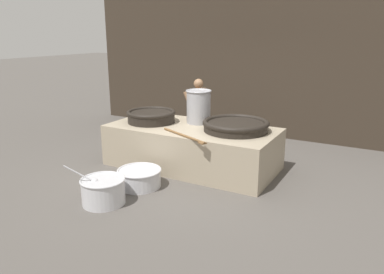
% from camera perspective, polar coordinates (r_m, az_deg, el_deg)
% --- Properties ---
extents(ground_plane, '(60.00, 60.00, 0.00)m').
position_cam_1_polar(ground_plane, '(7.26, -0.00, -4.46)').
color(ground_plane, '#56514C').
extents(back_wall, '(8.89, 0.24, 3.55)m').
position_cam_1_polar(back_wall, '(9.51, 8.73, 11.15)').
color(back_wall, '#382D23').
rests_on(back_wall, ground_plane).
extents(hearth_platform, '(3.17, 1.50, 0.78)m').
position_cam_1_polar(hearth_platform, '(7.14, -0.00, -1.51)').
color(hearth_platform, tan).
rests_on(hearth_platform, ground_plane).
extents(giant_wok_near, '(0.96, 0.96, 0.23)m').
position_cam_1_polar(giant_wok_near, '(7.43, -6.23, 3.22)').
color(giant_wok_near, black).
rests_on(giant_wok_near, hearth_platform).
extents(giant_wok_far, '(1.20, 1.20, 0.19)m').
position_cam_1_polar(giant_wok_far, '(6.78, 6.68, 1.78)').
color(giant_wok_far, black).
rests_on(giant_wok_far, hearth_platform).
extents(stock_pot, '(0.50, 0.50, 0.65)m').
position_cam_1_polar(stock_pot, '(7.28, 1.01, 4.72)').
color(stock_pot, '#9E9EA3').
rests_on(stock_pot, hearth_platform).
extents(stirring_paddle, '(1.09, 0.54, 0.04)m').
position_cam_1_polar(stirring_paddle, '(6.34, -1.00, 0.13)').
color(stirring_paddle, brown).
rests_on(stirring_paddle, hearth_platform).
extents(cook, '(0.35, 0.55, 1.53)m').
position_cam_1_polar(cook, '(8.30, 0.93, 4.06)').
color(cook, '#8C6647').
rests_on(cook, ground_plane).
extents(prep_bowl_vegetables, '(0.75, 0.71, 0.66)m').
position_cam_1_polar(prep_bowl_vegetables, '(5.83, -13.38, -7.83)').
color(prep_bowl_vegetables, silver).
rests_on(prep_bowl_vegetables, ground_plane).
extents(prep_bowl_meat, '(0.74, 0.74, 0.31)m').
position_cam_1_polar(prep_bowl_meat, '(6.34, -8.00, -6.05)').
color(prep_bowl_meat, silver).
rests_on(prep_bowl_meat, ground_plane).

